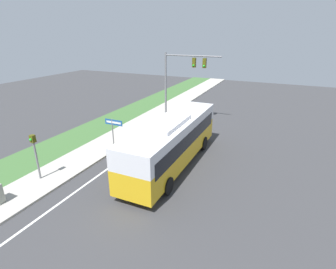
# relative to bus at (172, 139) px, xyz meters

# --- Properties ---
(ground_plane) EXTENTS (80.00, 80.00, 0.00)m
(ground_plane) POSITION_rel_bus_xyz_m (-0.06, -3.82, -1.86)
(ground_plane) COLOR #38383A
(sidewalk) EXTENTS (2.80, 80.00, 0.12)m
(sidewalk) POSITION_rel_bus_xyz_m (-6.26, -3.82, -1.80)
(sidewalk) COLOR #ADA89E
(sidewalk) RESTS_ON ground_plane
(grass_verge) EXTENTS (3.60, 80.00, 0.10)m
(grass_verge) POSITION_rel_bus_xyz_m (-9.46, -3.82, -1.81)
(grass_verge) COLOR #3D6633
(grass_verge) RESTS_ON ground_plane
(lane_divider_near) EXTENTS (0.14, 30.00, 0.01)m
(lane_divider_near) POSITION_rel_bus_xyz_m (-3.66, -3.82, -1.86)
(lane_divider_near) COLOR silver
(lane_divider_near) RESTS_ON ground_plane
(bus) EXTENTS (2.64, 10.69, 3.37)m
(bus) POSITION_rel_bus_xyz_m (0.00, 0.00, 0.00)
(bus) COLOR gold
(bus) RESTS_ON ground_plane
(signal_gantry) EXTENTS (5.75, 0.41, 6.65)m
(signal_gantry) POSITION_rel_bus_xyz_m (-3.43, 9.85, 2.85)
(signal_gantry) COLOR slate
(signal_gantry) RESTS_ON ground_plane
(pedestrian_signal) EXTENTS (0.28, 0.34, 2.95)m
(pedestrian_signal) POSITION_rel_bus_xyz_m (-6.52, -5.22, 0.15)
(pedestrian_signal) COLOR slate
(pedestrian_signal) RESTS_ON ground_plane
(street_sign) EXTENTS (1.51, 0.08, 2.47)m
(street_sign) POSITION_rel_bus_xyz_m (-5.06, 0.46, -0.08)
(street_sign) COLOR slate
(street_sign) RESTS_ON ground_plane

